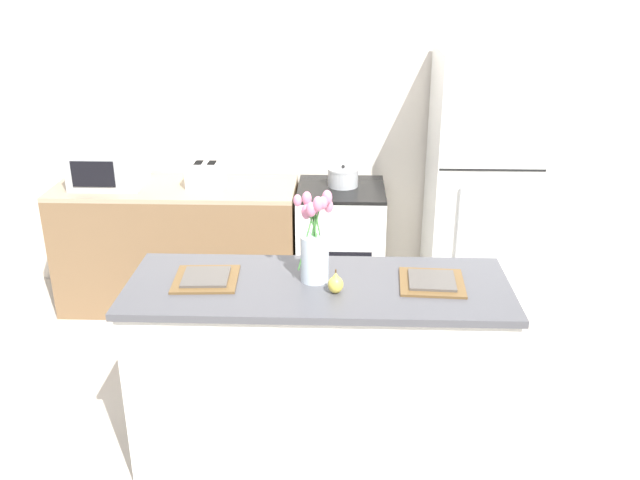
# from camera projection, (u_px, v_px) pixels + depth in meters

# --- Properties ---
(ground_plane) EXTENTS (10.00, 10.00, 0.00)m
(ground_plane) POSITION_uv_depth(u_px,v_px,m) (318.00, 447.00, 3.53)
(ground_plane) COLOR beige
(back_wall) EXTENTS (5.20, 0.08, 2.70)m
(back_wall) POSITION_uv_depth(u_px,v_px,m) (328.00, 111.00, 4.86)
(back_wall) COLOR silver
(back_wall) RESTS_ON ground_plane
(kitchen_island) EXTENTS (1.80, 0.66, 0.95)m
(kitchen_island) POSITION_uv_depth(u_px,v_px,m) (318.00, 370.00, 3.35)
(kitchen_island) COLOR silver
(kitchen_island) RESTS_ON ground_plane
(back_counter) EXTENTS (1.68, 0.60, 0.90)m
(back_counter) POSITION_uv_depth(u_px,v_px,m) (179.00, 246.00, 4.87)
(back_counter) COLOR brown
(back_counter) RESTS_ON ground_plane
(stove_range) EXTENTS (0.60, 0.61, 0.90)m
(stove_range) POSITION_uv_depth(u_px,v_px,m) (340.00, 248.00, 4.83)
(stove_range) COLOR silver
(stove_range) RESTS_ON ground_plane
(refrigerator) EXTENTS (0.68, 0.67, 1.83)m
(refrigerator) POSITION_uv_depth(u_px,v_px,m) (480.00, 188.00, 4.63)
(refrigerator) COLOR white
(refrigerator) RESTS_ON ground_plane
(flower_vase) EXTENTS (0.18, 0.14, 0.44)m
(flower_vase) POSITION_uv_depth(u_px,v_px,m) (315.00, 246.00, 3.14)
(flower_vase) COLOR silver
(flower_vase) RESTS_ON kitchen_island
(pear_figurine) EXTENTS (0.07, 0.07, 0.12)m
(pear_figurine) POSITION_uv_depth(u_px,v_px,m) (336.00, 284.00, 3.07)
(pear_figurine) COLOR #E5CC4C
(pear_figurine) RESTS_ON kitchen_island
(plate_setting_left) EXTENTS (0.31, 0.31, 0.02)m
(plate_setting_left) POSITION_uv_depth(u_px,v_px,m) (206.00, 278.00, 3.20)
(plate_setting_left) COLOR brown
(plate_setting_left) RESTS_ON kitchen_island
(plate_setting_right) EXTENTS (0.31, 0.31, 0.02)m
(plate_setting_right) POSITION_uv_depth(u_px,v_px,m) (432.00, 282.00, 3.17)
(plate_setting_right) COLOR brown
(plate_setting_right) RESTS_ON kitchen_island
(toaster) EXTENTS (0.28, 0.18, 0.17)m
(toaster) POSITION_uv_depth(u_px,v_px,m) (206.00, 175.00, 4.65)
(toaster) COLOR silver
(toaster) RESTS_ON back_counter
(cooking_pot) EXTENTS (0.21, 0.21, 0.15)m
(cooking_pot) POSITION_uv_depth(u_px,v_px,m) (343.00, 177.00, 4.67)
(cooking_pot) COLOR #B2B5B7
(cooking_pot) RESTS_ON stove_range
(microwave) EXTENTS (0.48, 0.37, 0.27)m
(microwave) POSITION_uv_depth(u_px,v_px,m) (108.00, 167.00, 4.66)
(microwave) COLOR #B7BABC
(microwave) RESTS_ON back_counter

